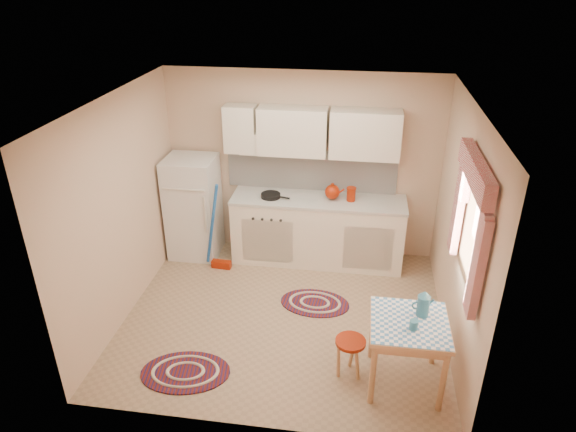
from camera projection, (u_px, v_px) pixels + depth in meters
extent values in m
plane|color=tan|center=(284.00, 315.00, 5.96)|extent=(3.60, 3.60, 0.00)
cube|color=silver|center=(283.00, 102.00, 4.84)|extent=(3.60, 3.20, 0.04)
cube|color=tan|center=(302.00, 166.00, 6.81)|extent=(3.60, 0.04, 2.50)
cube|color=tan|center=(252.00, 312.00, 3.98)|extent=(3.60, 0.04, 2.50)
cube|color=tan|center=(122.00, 209.00, 5.63)|extent=(0.04, 3.20, 2.50)
cube|color=tan|center=(460.00, 232.00, 5.16)|extent=(0.04, 3.20, 2.50)
cube|color=white|center=(311.00, 170.00, 6.81)|extent=(2.25, 0.03, 0.55)
cube|color=white|center=(311.00, 132.00, 6.42)|extent=(2.25, 0.33, 0.60)
cube|color=white|center=(472.00, 231.00, 4.54)|extent=(0.04, 0.85, 0.95)
cube|color=white|center=(193.00, 207.00, 6.94)|extent=(0.65, 0.60, 1.40)
cube|color=white|center=(318.00, 231.00, 6.88)|extent=(2.25, 0.60, 0.88)
cube|color=beige|center=(318.00, 200.00, 6.67)|extent=(2.27, 0.62, 0.04)
cylinder|color=black|center=(271.00, 196.00, 6.69)|extent=(0.31, 0.31, 0.05)
cylinder|color=#981F05|center=(351.00, 195.00, 6.57)|extent=(0.13, 0.13, 0.16)
cube|color=tan|center=(406.00, 353.00, 4.87)|extent=(0.72, 0.72, 0.72)
cylinder|color=#981F05|center=(350.00, 357.00, 5.03)|extent=(0.37, 0.37, 0.42)
cylinder|color=teal|center=(414.00, 325.00, 4.59)|extent=(0.08, 0.08, 0.10)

